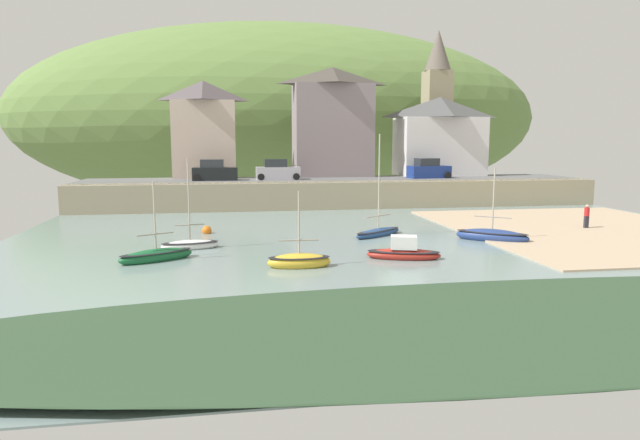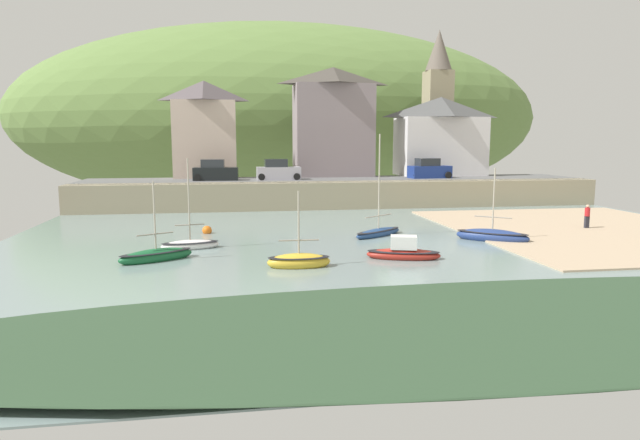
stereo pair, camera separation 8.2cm
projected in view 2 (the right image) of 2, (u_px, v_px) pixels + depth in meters
ground at (496, 275)px, 24.50m from camera, size 48.00×41.00×0.61m
quay_seawall at (344, 193)px, 50.57m from camera, size 48.00×9.40×2.40m
hillside_backdrop at (282, 118)px, 85.94m from camera, size 80.00×44.00×27.43m
waterfront_building_left at (205, 129)px, 55.31m from camera, size 6.40×4.47×9.53m
waterfront_building_centre at (333, 122)px, 57.22m from camera, size 8.28×4.65×11.08m
waterfront_building_right at (440, 136)px, 59.23m from camera, size 9.19×5.40×8.25m
church_with_spire at (438, 100)px, 62.75m from camera, size 3.00×3.00×15.91m
rowboat_small_beached at (492, 236)px, 33.84m from camera, size 4.30×3.76×4.64m
sailboat_far_left at (378, 232)px, 35.58m from camera, size 3.98×3.34×6.61m
sailboat_white_hull at (299, 261)px, 26.81m from camera, size 3.09×1.31×3.87m
fishing_boat_green at (156, 256)px, 28.20m from camera, size 3.91×2.86×4.22m
sailboat_tall_mast at (403, 252)px, 28.70m from camera, size 4.03×2.33×1.33m
dinghy_open_wooden at (190, 244)px, 31.36m from camera, size 3.39×1.68×5.24m
parked_car_near_slipway at (215, 172)px, 51.65m from camera, size 4.17×1.88×1.95m
parked_car_by_wall at (278, 171)px, 52.55m from camera, size 4.15×1.82×1.95m
parked_car_end_of_row at (429, 170)px, 54.88m from camera, size 4.27×2.17×1.95m
person_on_slipway at (587, 215)px, 38.10m from camera, size 0.34×0.34×1.62m
mooring_buoy at (207, 230)px, 36.56m from camera, size 0.63×0.63×0.63m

